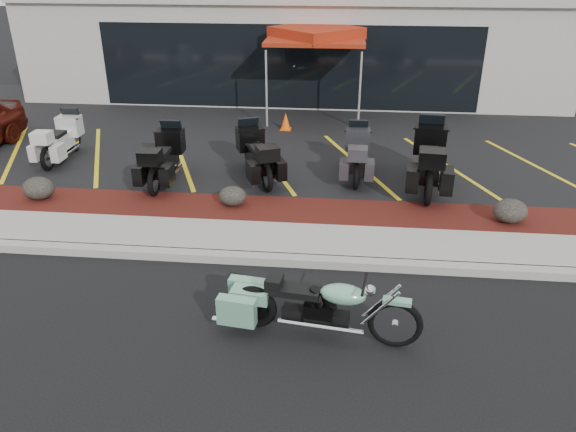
# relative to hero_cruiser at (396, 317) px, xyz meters

# --- Properties ---
(ground) EXTENTS (90.00, 90.00, 0.00)m
(ground) POSITION_rel_hero_cruiser_xyz_m (-2.61, 1.16, -0.49)
(ground) COLOR black
(ground) RESTS_ON ground
(curb) EXTENTS (24.00, 0.25, 0.15)m
(curb) POSITION_rel_hero_cruiser_xyz_m (-2.61, 2.06, -0.42)
(curb) COLOR gray
(curb) RESTS_ON ground
(sidewalk) EXTENTS (24.00, 1.20, 0.15)m
(sidewalk) POSITION_rel_hero_cruiser_xyz_m (-2.61, 2.76, -0.42)
(sidewalk) COLOR gray
(sidewalk) RESTS_ON ground
(mulch_bed) EXTENTS (24.00, 1.20, 0.16)m
(mulch_bed) POSITION_rel_hero_cruiser_xyz_m (-2.61, 3.96, -0.41)
(mulch_bed) COLOR #39140D
(mulch_bed) RESTS_ON ground
(upper_lot) EXTENTS (26.00, 9.60, 0.15)m
(upper_lot) POSITION_rel_hero_cruiser_xyz_m (-2.61, 9.36, -0.42)
(upper_lot) COLOR black
(upper_lot) RESTS_ON ground
(dealership_building) EXTENTS (18.00, 8.16, 4.00)m
(dealership_building) POSITION_rel_hero_cruiser_xyz_m (-2.61, 15.63, 1.51)
(dealership_building) COLOR #9E988F
(dealership_building) RESTS_ON ground
(boulder_left) EXTENTS (0.66, 0.55, 0.47)m
(boulder_left) POSITION_rel_hero_cruiser_xyz_m (-7.08, 3.96, -0.10)
(boulder_left) COLOR black
(boulder_left) RESTS_ON mulch_bed
(boulder_mid) EXTENTS (0.56, 0.47, 0.40)m
(boulder_mid) POSITION_rel_hero_cruiser_xyz_m (-2.98, 4.04, -0.13)
(boulder_mid) COLOR black
(boulder_mid) RESTS_ON mulch_bed
(boulder_right) EXTENTS (0.65, 0.54, 0.46)m
(boulder_right) POSITION_rel_hero_cruiser_xyz_m (2.44, 3.80, -0.10)
(boulder_right) COLOR black
(boulder_right) RESTS_ON mulch_bed
(hero_cruiser) EXTENTS (2.86, 1.08, 0.98)m
(hero_cruiser) POSITION_rel_hero_cruiser_xyz_m (0.00, 0.00, 0.00)
(hero_cruiser) COLOR #6FAC8E
(hero_cruiser) RESTS_ON ground
(touring_white) EXTENTS (0.75, 1.96, 1.14)m
(touring_white) POSITION_rel_hero_cruiser_xyz_m (-7.69, 7.01, 0.23)
(touring_white) COLOR silver
(touring_white) RESTS_ON upper_lot
(touring_black_front) EXTENTS (0.83, 2.12, 1.23)m
(touring_black_front) POSITION_rel_hero_cruiser_xyz_m (-4.74, 5.91, 0.27)
(touring_black_front) COLOR black
(touring_black_front) RESTS_ON upper_lot
(touring_black_mid) EXTENTS (1.59, 2.28, 1.24)m
(touring_black_mid) POSITION_rel_hero_cruiser_xyz_m (-2.99, 6.24, 0.28)
(touring_black_mid) COLOR black
(touring_black_mid) RESTS_ON upper_lot
(touring_grey) EXTENTS (0.80, 2.00, 1.15)m
(touring_grey) POSITION_rel_hero_cruiser_xyz_m (-0.44, 6.60, 0.24)
(touring_grey) COLOR #2B2B30
(touring_grey) RESTS_ON upper_lot
(touring_black_rear) EXTENTS (1.21, 2.56, 1.44)m
(touring_black_rear) POSITION_rel_hero_cruiser_xyz_m (1.17, 6.24, 0.38)
(touring_black_rear) COLOR black
(touring_black_rear) RESTS_ON upper_lot
(traffic_cone) EXTENTS (0.35, 0.35, 0.49)m
(traffic_cone) POSITION_rel_hero_cruiser_xyz_m (-2.45, 9.42, -0.10)
(traffic_cone) COLOR #F35508
(traffic_cone) RESTS_ON upper_lot
(popup_canopy) EXTENTS (3.43, 3.43, 2.66)m
(popup_canopy) POSITION_rel_hero_cruiser_xyz_m (-1.70, 11.03, 2.07)
(popup_canopy) COLOR silver
(popup_canopy) RESTS_ON upper_lot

